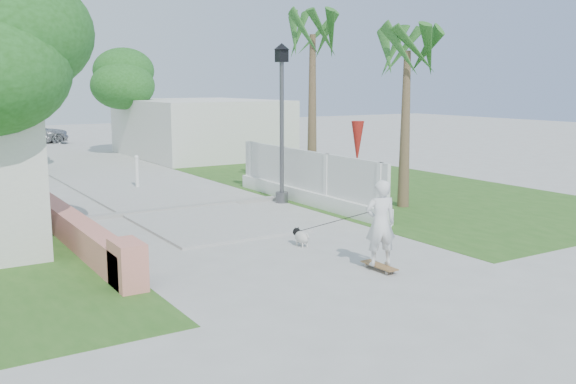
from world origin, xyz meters
TOP-DOWN VIEW (x-y plane):
  - ground at (0.00, 0.00)m, footprint 90.00×90.00m
  - path_strip at (0.00, 20.00)m, footprint 3.20×36.00m
  - curb at (0.00, 6.00)m, footprint 6.50×0.25m
  - grass_right at (7.00, 8.00)m, footprint 8.00×20.00m
  - pink_wall at (-3.30, 3.55)m, footprint 0.45×8.20m
  - lattice_fence at (3.40, 5.00)m, footprint 0.35×7.00m
  - building_right at (6.00, 18.00)m, footprint 6.00×8.00m
  - street_lamp at (2.90, 5.50)m, footprint 0.44×0.44m
  - bollard at (0.20, 10.00)m, footprint 0.14×0.14m
  - patio_umbrella at (4.80, 4.50)m, footprint 0.36×0.36m
  - tree_left_near at (-4.48, 2.98)m, footprint 3.60×3.60m
  - tree_path_right at (3.22, 19.98)m, footprint 3.00×3.00m
  - palm_far at (4.60, 6.50)m, footprint 1.80×1.80m
  - palm_near at (5.40, 3.20)m, footprint 1.80×1.80m
  - skateboarder at (0.88, -1.08)m, footprint 0.66×2.80m
  - dog at (0.65, 1.04)m, footprint 0.26×0.56m
  - parked_car at (0.13, 27.85)m, footprint 4.16×1.75m

SIDE VIEW (x-z plane):
  - ground at x=0.00m, z-range 0.00..0.00m
  - grass_right at x=7.00m, z-range 0.00..0.01m
  - path_strip at x=0.00m, z-range 0.00..0.06m
  - curb at x=0.00m, z-range 0.00..0.10m
  - dog at x=0.65m, z-range 0.02..0.40m
  - pink_wall at x=-3.30m, z-range -0.09..0.71m
  - lattice_fence at x=3.40m, z-range -0.21..1.29m
  - bollard at x=0.20m, z-range 0.04..1.13m
  - parked_car at x=0.13m, z-range 0.00..1.41m
  - skateboarder at x=0.88m, z-range 0.03..1.68m
  - building_right at x=6.00m, z-range 0.00..2.60m
  - patio_umbrella at x=4.80m, z-range 0.54..2.84m
  - street_lamp at x=2.90m, z-range 0.21..4.65m
  - tree_path_right at x=3.22m, z-range 1.10..5.89m
  - tree_left_near at x=-4.48m, z-range 1.18..6.46m
  - palm_near at x=5.40m, z-range 1.60..6.30m
  - palm_far at x=4.60m, z-range 1.83..7.13m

